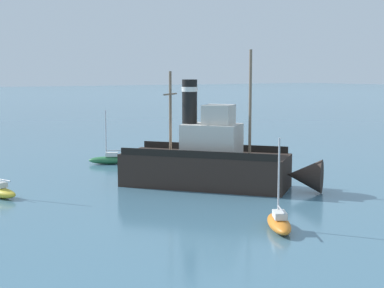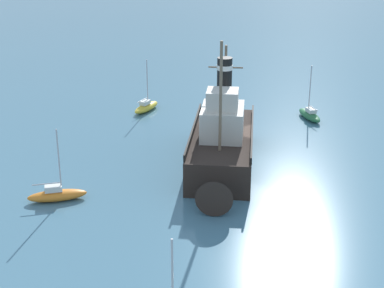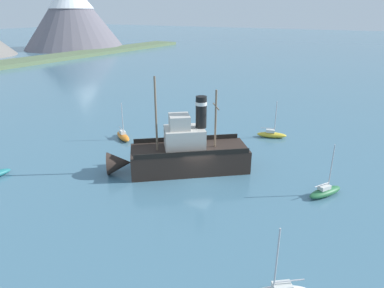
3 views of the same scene
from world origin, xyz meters
The scene contains 5 objects.
ground_plane centered at (0.00, 0.00, 0.00)m, with size 600.00×600.00×0.00m, color #477289.
old_tugboat centered at (0.98, 2.45, 1.83)m, with size 11.69×13.31×9.90m.
sailboat_green centered at (2.81, -11.45, 0.43)m, with size 3.84×2.86×4.90m.
sailboat_yellow centered at (15.17, -2.44, 0.43)m, with size 2.25×3.95×4.90m.
sailboat_orange centered at (4.81, 14.08, 0.43)m, with size 2.91×3.82×4.90m.
Camera 3 is at (-26.72, -14.79, 15.66)m, focal length 32.00 mm.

